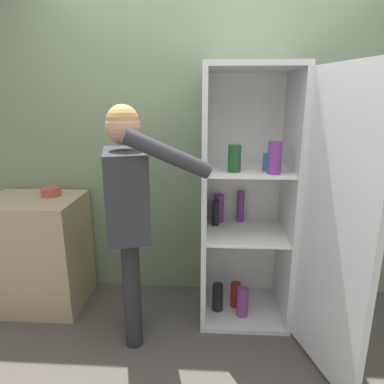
# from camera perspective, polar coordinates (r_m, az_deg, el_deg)

# --- Properties ---
(ground_plane) EXTENTS (12.00, 12.00, 0.00)m
(ground_plane) POSITION_cam_1_polar(r_m,az_deg,el_deg) (2.40, 1.94, -27.28)
(ground_plane) COLOR #4C4742
(wall_back) EXTENTS (7.00, 0.06, 2.55)m
(wall_back) POSITION_cam_1_polar(r_m,az_deg,el_deg) (2.77, 2.70, 8.08)
(wall_back) COLOR gray
(wall_back) RESTS_ON ground_plane
(refrigerator) EXTENTS (0.86, 1.21, 1.84)m
(refrigerator) POSITION_cam_1_polar(r_m,az_deg,el_deg) (2.44, 11.55, -2.09)
(refrigerator) COLOR silver
(refrigerator) RESTS_ON ground_plane
(person) EXTENTS (0.73, 0.59, 1.60)m
(person) POSITION_cam_1_polar(r_m,az_deg,el_deg) (2.21, -10.57, -1.41)
(person) COLOR #262628
(person) RESTS_ON ground_plane
(counter) EXTENTS (0.72, 0.55, 0.89)m
(counter) POSITION_cam_1_polar(r_m,az_deg,el_deg) (3.02, -24.38, -9.10)
(counter) COLOR tan
(counter) RESTS_ON ground_plane
(bowl) EXTENTS (0.15, 0.15, 0.06)m
(bowl) POSITION_cam_1_polar(r_m,az_deg,el_deg) (2.88, -22.45, 0.02)
(bowl) COLOR #B24738
(bowl) RESTS_ON counter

